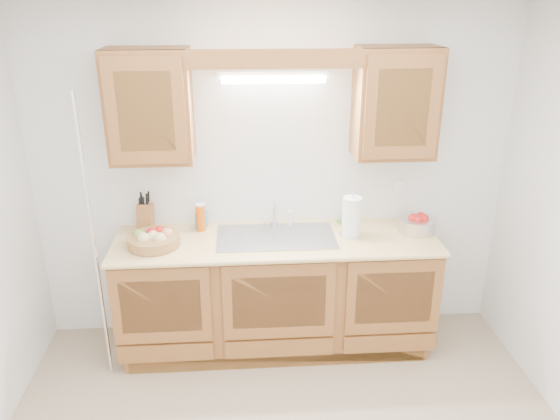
{
  "coord_description": "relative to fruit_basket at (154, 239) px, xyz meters",
  "views": [
    {
      "loc": [
        -0.22,
        -2.33,
        2.54
      ],
      "look_at": [
        0.0,
        0.85,
        1.25
      ],
      "focal_mm": 35.0,
      "sensor_mm": 36.0,
      "label": 1
    }
  ],
  "objects": [
    {
      "name": "room",
      "position": [
        0.85,
        -1.13,
        0.3
      ],
      "size": [
        3.52,
        3.5,
        2.5
      ],
      "color": "tan",
      "rests_on": "ground"
    },
    {
      "name": "base_cabinets",
      "position": [
        0.85,
        0.07,
        -0.51
      ],
      "size": [
        2.2,
        0.6,
        0.86
      ],
      "primitive_type": "cube",
      "color": "brown",
      "rests_on": "ground"
    },
    {
      "name": "countertop",
      "position": [
        0.85,
        0.06,
        -0.07
      ],
      "size": [
        2.3,
        0.63,
        0.04
      ],
      "primitive_type": "cube",
      "color": "#E7BE79",
      "rests_on": "base_cabinets"
    },
    {
      "name": "upper_cabinet_left",
      "position": [
        0.02,
        0.21,
        0.88
      ],
      "size": [
        0.55,
        0.33,
        0.75
      ],
      "primitive_type": "cube",
      "color": "brown",
      "rests_on": "room"
    },
    {
      "name": "upper_cabinet_right",
      "position": [
        1.68,
        0.21,
        0.88
      ],
      "size": [
        0.55,
        0.33,
        0.75
      ],
      "primitive_type": "cube",
      "color": "brown",
      "rests_on": "room"
    },
    {
      "name": "valance",
      "position": [
        0.85,
        0.06,
        1.19
      ],
      "size": [
        2.2,
        0.05,
        0.12
      ],
      "primitive_type": "cube",
      "color": "brown",
      "rests_on": "room"
    },
    {
      "name": "fluorescent_fixture",
      "position": [
        0.85,
        0.29,
        1.05
      ],
      "size": [
        0.76,
        0.08,
        0.08
      ],
      "color": "white",
      "rests_on": "room"
    },
    {
      "name": "sink",
      "position": [
        0.85,
        0.08,
        -0.12
      ],
      "size": [
        0.84,
        0.46,
        0.36
      ],
      "color": "#9E9EA3",
      "rests_on": "countertop"
    },
    {
      "name": "wire_shelf_pole",
      "position": [
        -0.35,
        -0.19,
        0.05
      ],
      "size": [
        0.03,
        0.03,
        2.0
      ],
      "primitive_type": "cylinder",
      "color": "silver",
      "rests_on": "ground"
    },
    {
      "name": "outlet_plate",
      "position": [
        1.8,
        0.36,
        0.2
      ],
      "size": [
        0.08,
        0.01,
        0.12
      ],
      "primitive_type": "cube",
      "color": "white",
      "rests_on": "room"
    },
    {
      "name": "fruit_basket",
      "position": [
        0.0,
        0.0,
        0.0
      ],
      "size": [
        0.44,
        0.44,
        0.11
      ],
      "rotation": [
        0.0,
        0.0,
        -0.28
      ],
      "color": "#B07A47",
      "rests_on": "countertop"
    },
    {
      "name": "knife_block",
      "position": [
        -0.09,
        0.26,
        0.06
      ],
      "size": [
        0.11,
        0.18,
        0.3
      ],
      "rotation": [
        0.0,
        0.0,
        -0.08
      ],
      "color": "brown",
      "rests_on": "countertop"
    },
    {
      "name": "orange_canister",
      "position": [
        0.31,
        0.24,
        0.05
      ],
      "size": [
        0.08,
        0.08,
        0.21
      ],
      "rotation": [
        0.0,
        0.0,
        0.2
      ],
      "color": "#CD560B",
      "rests_on": "countertop"
    },
    {
      "name": "soap_bottle",
      "position": [
        0.31,
        0.28,
        0.04
      ],
      "size": [
        0.09,
        0.09,
        0.17
      ],
      "primitive_type": "imported",
      "rotation": [
        0.0,
        0.0,
        -0.16
      ],
      "color": "#297FCE",
      "rests_on": "countertop"
    },
    {
      "name": "sponge",
      "position": [
        1.39,
        0.31,
        -0.04
      ],
      "size": [
        0.12,
        0.09,
        0.02
      ],
      "rotation": [
        0.0,
        0.0,
        0.3
      ],
      "color": "#CC333F",
      "rests_on": "countertop"
    },
    {
      "name": "paper_towel",
      "position": [
        1.39,
        0.07,
        0.09
      ],
      "size": [
        0.17,
        0.17,
        0.34
      ],
      "rotation": [
        0.0,
        0.0,
        0.24
      ],
      "color": "silver",
      "rests_on": "countertop"
    },
    {
      "name": "apple_bowl",
      "position": [
        1.88,
        0.1,
        0.01
      ],
      "size": [
        0.3,
        0.3,
        0.14
      ],
      "rotation": [
        0.0,
        0.0,
        -0.12
      ],
      "color": "silver",
      "rests_on": "countertop"
    }
  ]
}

